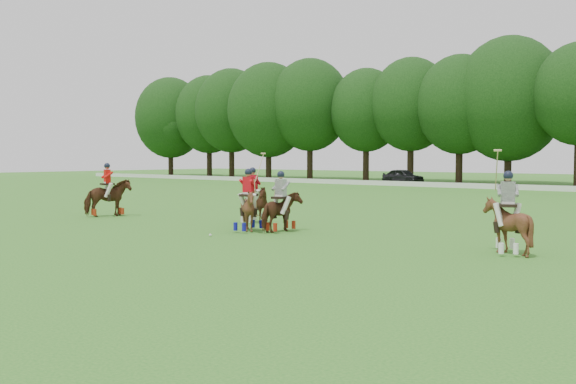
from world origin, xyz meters
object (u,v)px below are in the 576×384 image
Objects in this scene: polo_red_b at (253,204)px; polo_red_c at (249,209)px; car_left at (403,176)px; polo_stripe_a at (281,210)px; polo_stripe_b at (507,224)px; polo_ball at (210,235)px; polo_red_a at (108,197)px.

polo_red_b reaches higher than polo_red_c.
car_left is at bearing 112.36° from polo_red_c.
polo_stripe_a is at bearing -28.91° from polo_red_b.
polo_stripe_b reaches higher than polo_stripe_a.
polo_red_a is at bearing 166.84° from polo_ball.
polo_stripe_b is at bearing 1.54° from polo_red_a.
car_left is 1.84× the size of polo_red_a.
car_left is at bearing 111.13° from polo_red_b.
polo_stripe_b is (10.73, -1.47, 0.02)m from polo_red_b.
polo_red_a reaches higher than polo_red_c.
polo_red_a is at bearing -178.46° from polo_stripe_b.
polo_red_a is 1.11× the size of polo_stripe_a.
polo_stripe_b is (8.92, 0.69, 0.02)m from polo_red_c.
polo_red_a is 0.86× the size of polo_red_b.
polo_red_b is 4.43m from polo_ball.
car_left is 45.79m from polo_stripe_b.
polo_red_b is 3.14m from polo_stripe_a.
polo_red_a reaches higher than car_left.
polo_stripe_a is at bearing -179.67° from polo_stripe_b.
polo_stripe_a is 0.76× the size of polo_stripe_b.
polo_red_a is (7.36, -38.84, 0.12)m from car_left.
polo_ball is at bearing -65.71° from polo_red_b.
polo_stripe_b is (24.99, -38.37, 0.06)m from car_left.
polo_stripe_b is at bearing -7.82° from polo_red_b.
polo_red_b reaches higher than car_left.
polo_red_a is 8.96m from polo_ball.
polo_stripe_b reaches higher than polo_red_b.
polo_ball is (16.05, -40.87, -0.69)m from car_left.
car_left is at bearing 100.73° from polo_red_a.
polo_red_b is (6.90, 1.95, -0.08)m from polo_red_a.
polo_stripe_b is at bearing 15.67° from polo_ball.
polo_red_b reaches higher than polo_ball.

